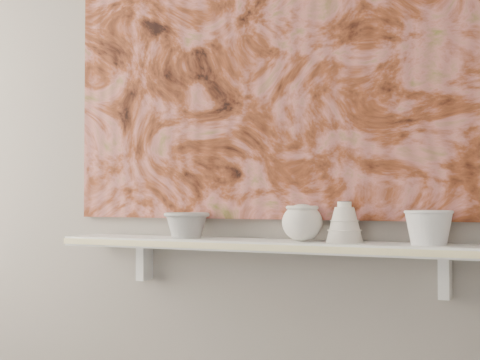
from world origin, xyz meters
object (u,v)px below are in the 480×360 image
Objects in this scene: painting at (281,42)px; bowl_white at (429,227)px; bell_vessel at (344,222)px; cup_cream at (302,223)px; bowl_grey at (187,225)px; shelf at (271,245)px.

painting is 0.73m from bowl_white.
bell_vessel reaches higher than bowl_white.
cup_cream reaches higher than bowl_white.
bowl_white is at bearing -9.96° from painting.
painting is 0.64m from bowl_grey.
painting is 10.35× the size of bowl_grey.
bell_vessel reaches higher than cup_cream.
painting is 12.68× the size of cup_cream.
shelf is 0.12m from cup_cream.
bell_vessel is at bearing 180.00° from bowl_white.
cup_cream is at bearing 0.00° from shelf.
bowl_white is at bearing 0.00° from bell_vessel.
bowl_grey is (-0.29, -0.08, -0.57)m from painting.
cup_cream is 1.02× the size of bell_vessel.
shelf is 0.46m from bowl_white.
shelf is at bearing 180.00° from bowl_white.
painting reaches higher than bowl_white.
bell_vessel is (0.23, 0.00, 0.07)m from shelf.
bell_vessel is 0.23m from bowl_white.
bell_vessel is (0.13, 0.00, 0.00)m from cup_cream.
cup_cream is at bearing -39.15° from painting.
bowl_grey is 0.39m from cup_cream.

